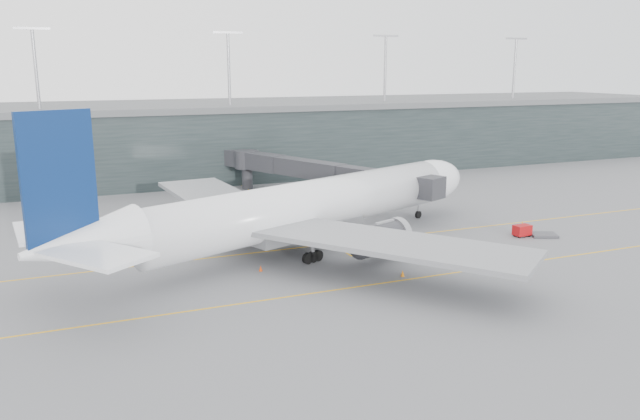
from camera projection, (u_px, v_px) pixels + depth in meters
name	position (u px, v px, depth m)	size (l,w,h in m)	color
ground	(286.00, 240.00, 83.29)	(320.00, 320.00, 0.00)	slate
taxiline_a	(297.00, 248.00, 79.68)	(160.00, 0.25, 0.02)	gold
taxiline_b	(349.00, 288.00, 65.25)	(160.00, 0.25, 0.02)	gold
taxiline_lead_main	(275.00, 207.00, 103.17)	(0.25, 60.00, 0.02)	gold
terminal	(197.00, 138.00, 133.89)	(240.00, 36.00, 29.00)	#1D2727
main_aircraft	(307.00, 207.00, 78.58)	(64.73, 59.82, 18.90)	white
jet_bridge	(316.00, 168.00, 108.67)	(22.93, 45.29, 7.33)	#2C2D31
gse_cart	(522.00, 230.00, 84.93)	(2.42, 1.63, 1.59)	#A10B0E
baggage_dolly	(544.00, 235.00, 85.19)	(3.34, 2.67, 0.33)	#3E3D43
uld_a	(238.00, 222.00, 89.74)	(2.05, 1.80, 1.60)	#35353A
uld_b	(253.00, 214.00, 93.86)	(2.67, 2.42, 1.99)	#35353A
uld_c	(257.00, 216.00, 91.99)	(2.25, 1.82, 2.01)	#35353A
cone_nose	(522.00, 223.00, 90.96)	(0.39, 0.39, 0.63)	orange
cone_wing_stbd	(403.00, 273.00, 68.79)	(0.46, 0.46, 0.73)	orange
cone_wing_port	(306.00, 217.00, 94.70)	(0.47, 0.47, 0.75)	#CE560B
cone_tail	(261.00, 268.00, 70.59)	(0.42, 0.42, 0.67)	#D8420C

